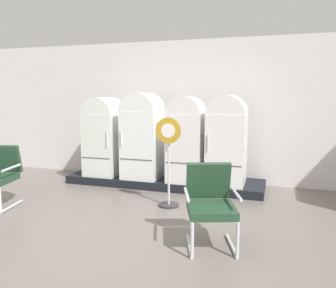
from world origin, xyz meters
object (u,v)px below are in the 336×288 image
refrigerator_1 (142,133)px  sign_stand (169,167)px  refrigerator_0 (104,134)px  refrigerator_3 (227,137)px  armchair_right (210,201)px  refrigerator_2 (186,137)px

refrigerator_1 → sign_stand: refrigerator_1 is taller
refrigerator_0 → refrigerator_3: refrigerator_3 is taller
refrigerator_3 → armchair_right: size_ratio=1.68×
refrigerator_0 → refrigerator_2: (1.71, -0.05, 0.01)m
refrigerator_3 → refrigerator_2: bearing=-176.7°
refrigerator_2 → armchair_right: bearing=-68.3°
refrigerator_1 → sign_stand: bearing=-51.1°
sign_stand → refrigerator_0: bearing=147.3°
refrigerator_0 → refrigerator_1: size_ratio=0.95×
refrigerator_0 → refrigerator_3: bearing=-0.3°
refrigerator_0 → refrigerator_1: (0.84, -0.01, 0.05)m
armchair_right → refrigerator_1: bearing=127.9°
refrigerator_3 → sign_stand: refrigerator_3 is taller
refrigerator_0 → armchair_right: bearing=-41.2°
refrigerator_1 → sign_stand: 1.44m
refrigerator_1 → refrigerator_3: 1.61m
refrigerator_2 → refrigerator_3: (0.74, 0.04, 0.01)m
armchair_right → refrigerator_0: bearing=138.8°
sign_stand → refrigerator_2: bearing=89.9°
refrigerator_0 → refrigerator_3: 2.45m
refrigerator_0 → refrigerator_1: refrigerator_1 is taller
refrigerator_3 → refrigerator_0: bearing=179.7°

